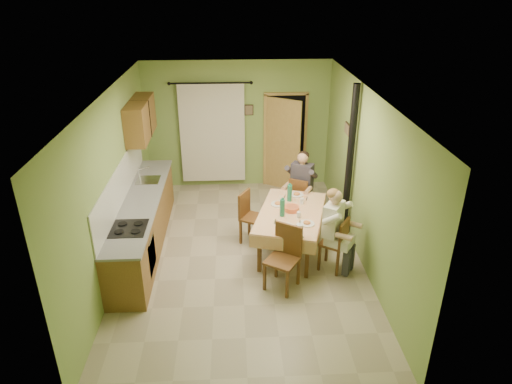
{
  "coord_description": "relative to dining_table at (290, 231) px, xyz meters",
  "views": [
    {
      "loc": [
        -0.11,
        -6.64,
        4.34
      ],
      "look_at": [
        0.25,
        0.1,
        1.15
      ],
      "focal_mm": 32.0,
      "sensor_mm": 36.0,
      "label": 1
    }
  ],
  "objects": [
    {
      "name": "floor",
      "position": [
        -0.84,
        -0.11,
        -0.38
      ],
      "size": [
        4.0,
        6.0,
        0.01
      ],
      "primitive_type": "cube",
      "color": "tan",
      "rests_on": "ground"
    },
    {
      "name": "man_right",
      "position": [
        0.62,
        -0.57,
        0.5
      ],
      "size": [
        0.63,
        0.65,
        1.39
      ],
      "rotation": [
        0.0,
        0.0,
        0.98
      ],
      "color": "silver",
      "rests_on": "chair_right"
    },
    {
      "name": "picture_back",
      "position": [
        -0.59,
        2.86,
        1.37
      ],
      "size": [
        0.19,
        0.03,
        0.23
      ],
      "primitive_type": "cube",
      "color": "black",
      "rests_on": "room_shell"
    },
    {
      "name": "doorway",
      "position": [
        0.18,
        2.75,
        0.67
      ],
      "size": [
        0.96,
        0.5,
        2.15
      ],
      "color": "black",
      "rests_on": "ground"
    },
    {
      "name": "chair_near",
      "position": [
        -0.24,
        -1.02,
        -0.09
      ],
      "size": [
        0.61,
        0.61,
        1.01
      ],
      "rotation": [
        0.0,
        0.0,
        2.56
      ],
      "color": "brown",
      "rests_on": "ground"
    },
    {
      "name": "curtain",
      "position": [
        -1.39,
        2.79,
        0.88
      ],
      "size": [
        1.7,
        0.07,
        2.22
      ],
      "color": "black",
      "rests_on": "ground"
    },
    {
      "name": "kitchen_run",
      "position": [
        -2.55,
        0.29,
        0.1
      ],
      "size": [
        0.64,
        3.64,
        1.56
      ],
      "color": "brown",
      "rests_on": "ground"
    },
    {
      "name": "chair_right",
      "position": [
        0.63,
        -0.58,
        -0.09
      ],
      "size": [
        0.52,
        0.52,
        0.92
      ],
      "rotation": [
        0.0,
        0.0,
        0.98
      ],
      "color": "brown",
      "rests_on": "ground"
    },
    {
      "name": "dining_table",
      "position": [
        0.0,
        0.0,
        0.0
      ],
      "size": [
        1.47,
        1.94,
        0.76
      ],
      "rotation": [
        0.0,
        0.0,
        -0.27
      ],
      "color": "#E2A979",
      "rests_on": "ground"
    },
    {
      "name": "chair_far",
      "position": [
        0.32,
        1.08,
        -0.09
      ],
      "size": [
        0.5,
        0.5,
        0.92
      ],
      "rotation": [
        0.0,
        0.0,
        -0.5
      ],
      "color": "brown",
      "rests_on": "ground"
    },
    {
      "name": "room_shell",
      "position": [
        -0.84,
        -0.11,
        1.44
      ],
      "size": [
        4.04,
        6.04,
        2.82
      ],
      "color": "#84A454",
      "rests_on": "ground"
    },
    {
      "name": "picture_right",
      "position": [
        1.13,
        1.09,
        1.47
      ],
      "size": [
        0.03,
        0.31,
        0.21
      ],
      "primitive_type": "cube",
      "color": "brown",
      "rests_on": "room_shell"
    },
    {
      "name": "stove_flue",
      "position": [
        1.06,
        0.49,
        0.64
      ],
      "size": [
        0.24,
        0.24,
        2.8
      ],
      "color": "black",
      "rests_on": "ground"
    },
    {
      "name": "tableware",
      "position": [
        -0.01,
        -0.11,
        0.45
      ],
      "size": [
        0.64,
        1.66,
        0.33
      ],
      "color": "white",
      "rests_on": "dining_table"
    },
    {
      "name": "upper_cabinets",
      "position": [
        -2.66,
        1.59,
        1.57
      ],
      "size": [
        0.35,
        1.4,
        0.7
      ],
      "primitive_type": "cube",
      "color": "brown",
      "rests_on": "room_shell"
    },
    {
      "name": "man_far",
      "position": [
        0.33,
        1.09,
        0.5
      ],
      "size": [
        0.65,
        0.62,
        1.39
      ],
      "rotation": [
        0.0,
        0.0,
        -0.5
      ],
      "color": "#38333D",
      "rests_on": "chair_far"
    },
    {
      "name": "chair_left",
      "position": [
        -0.63,
        0.35,
        -0.09
      ],
      "size": [
        0.54,
        0.54,
        0.95
      ],
      "rotation": [
        0.0,
        0.0,
        -2.09
      ],
      "color": "brown",
      "rests_on": "ground"
    }
  ]
}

